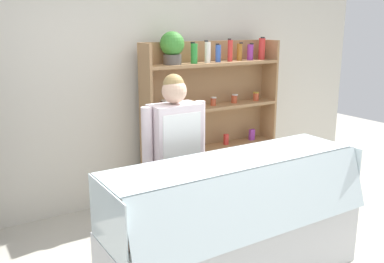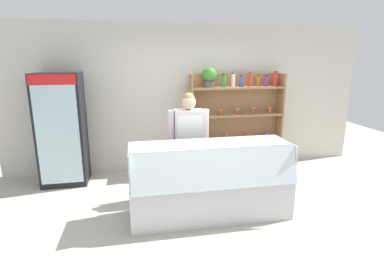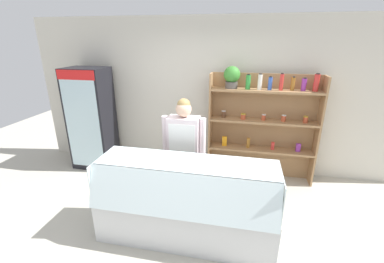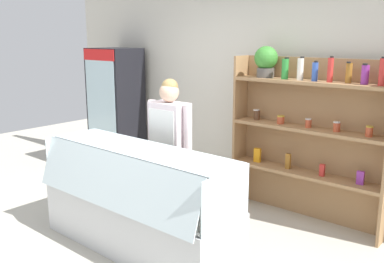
{
  "view_description": "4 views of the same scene",
  "coord_description": "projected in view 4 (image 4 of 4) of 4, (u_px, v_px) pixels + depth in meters",
  "views": [
    {
      "loc": [
        -2.0,
        -2.38,
        1.99
      ],
      "look_at": [
        -0.1,
        0.65,
        1.1
      ],
      "focal_mm": 40.0,
      "sensor_mm": 36.0,
      "label": 1
    },
    {
      "loc": [
        -1.02,
        -3.55,
        2.08
      ],
      "look_at": [
        -0.22,
        0.6,
        1.04
      ],
      "focal_mm": 28.0,
      "sensor_mm": 36.0,
      "label": 2
    },
    {
      "loc": [
        0.51,
        -2.49,
        2.34
      ],
      "look_at": [
        -0.1,
        0.48,
        1.23
      ],
      "focal_mm": 24.0,
      "sensor_mm": 36.0,
      "label": 3
    },
    {
      "loc": [
        2.82,
        -2.56,
        2.04
      ],
      "look_at": [
        0.1,
        0.62,
        1.1
      ],
      "focal_mm": 40.0,
      "sensor_mm": 36.0,
      "label": 4
    }
  ],
  "objects": [
    {
      "name": "deli_display_case",
      "position": [
        138.0,
        218.0,
        4.14
      ],
      "size": [
        2.1,
        0.73,
        1.01
      ],
      "color": "silver",
      "rests_on": "ground"
    },
    {
      "name": "ground_plane",
      "position": [
        142.0,
        251.0,
        4.13
      ],
      "size": [
        12.0,
        12.0,
        0.0
      ],
      "primitive_type": "plane",
      "color": "#B7B2A3"
    },
    {
      "name": "shelving_unit",
      "position": [
        304.0,
        124.0,
        4.69
      ],
      "size": [
        1.77,
        0.29,
        1.93
      ],
      "color": "#9E754C",
      "rests_on": "ground"
    },
    {
      "name": "drinks_fridge",
      "position": [
        116.0,
        110.0,
        6.51
      ],
      "size": [
        0.73,
        0.57,
        1.86
      ],
      "color": "black",
      "rests_on": "ground"
    },
    {
      "name": "back_wall",
      "position": [
        258.0,
        92.0,
        5.33
      ],
      "size": [
        6.8,
        0.1,
        2.7
      ],
      "primitive_type": "cube",
      "color": "beige",
      "rests_on": "ground"
    },
    {
      "name": "shop_clerk",
      "position": [
        169.0,
        140.0,
        4.59
      ],
      "size": [
        0.61,
        0.25,
        1.6
      ],
      "color": "#383D51",
      "rests_on": "ground"
    }
  ]
}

